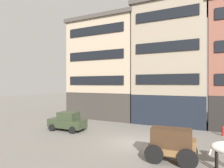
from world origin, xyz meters
TOP-DOWN VIEW (x-y plane):
  - ground_plane at (0.00, 0.00)m, footprint 120.00×120.00m
  - building_far_left at (-7.41, 9.45)m, footprint 9.81×5.94m
  - building_center_left at (1.30, 9.45)m, footprint 8.32×5.94m
  - cargo_wagon at (3.35, -2.30)m, footprint 2.99×1.67m
  - sedan_dark at (-7.11, 0.95)m, footprint 3.76×1.98m
  - fire_hydrant_curbside at (6.53, 5.58)m, footprint 0.24×0.24m

SIDE VIEW (x-z plane):
  - ground_plane at x=0.00m, z-range 0.00..0.00m
  - fire_hydrant_curbside at x=6.53m, z-range 0.01..0.84m
  - sedan_dark at x=-7.11m, z-range 0.00..1.83m
  - cargo_wagon at x=3.35m, z-range 0.16..2.14m
  - building_far_left at x=-7.41m, z-range 0.04..13.49m
  - building_center_left at x=1.30m, z-range 0.04..14.26m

